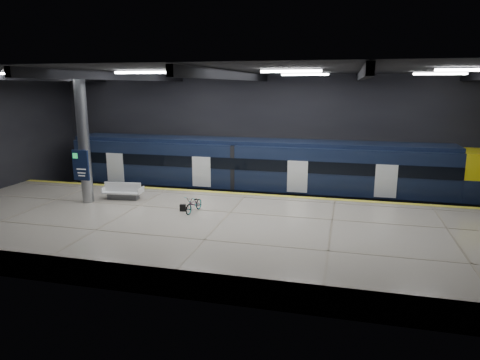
% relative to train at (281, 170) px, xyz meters
% --- Properties ---
extents(ground, '(30.00, 30.00, 0.00)m').
position_rel_train_xyz_m(ground, '(-1.54, -5.50, -2.06)').
color(ground, black).
rests_on(ground, ground).
extents(room_shell, '(30.10, 16.10, 8.05)m').
position_rel_train_xyz_m(room_shell, '(-1.54, -5.49, 3.66)').
color(room_shell, black).
rests_on(room_shell, ground).
extents(platform, '(30.00, 11.00, 1.10)m').
position_rel_train_xyz_m(platform, '(-1.54, -8.00, -1.51)').
color(platform, '#BAAF9D').
rests_on(platform, ground).
extents(safety_strip, '(30.00, 0.40, 0.01)m').
position_rel_train_xyz_m(safety_strip, '(-1.54, -2.75, -0.95)').
color(safety_strip, yellow).
rests_on(safety_strip, platform).
extents(rails, '(30.00, 1.52, 0.16)m').
position_rel_train_xyz_m(rails, '(-1.54, 0.00, -1.98)').
color(rails, gray).
rests_on(rails, ground).
extents(train, '(29.40, 2.84, 3.79)m').
position_rel_train_xyz_m(train, '(0.00, 0.00, 0.00)').
color(train, black).
rests_on(train, ground).
extents(bench, '(2.24, 1.12, 0.95)m').
position_rel_train_xyz_m(bench, '(-7.98, -5.51, -0.62)').
color(bench, '#595B60').
rests_on(bench, platform).
extents(bicycle, '(0.77, 1.65, 0.83)m').
position_rel_train_xyz_m(bicycle, '(-3.29, -6.91, -0.54)').
color(bicycle, '#99999E').
rests_on(bicycle, platform).
extents(pannier_bag, '(0.33, 0.24, 0.35)m').
position_rel_train_xyz_m(pannier_bag, '(-3.89, -6.91, -0.78)').
color(pannier_bag, black).
rests_on(pannier_bag, platform).
extents(info_column, '(0.90, 0.78, 6.90)m').
position_rel_train_xyz_m(info_column, '(-9.54, -6.52, 2.40)').
color(info_column, '#9EA0A5').
rests_on(info_column, platform).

